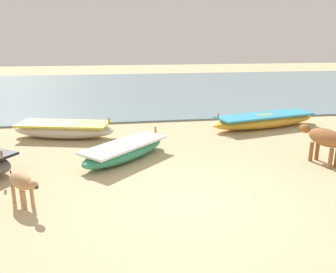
{
  "coord_description": "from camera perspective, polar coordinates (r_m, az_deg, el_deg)",
  "views": [
    {
      "loc": [
        -1.46,
        -6.41,
        3.35
      ],
      "look_at": [
        0.06,
        3.0,
        0.6
      ],
      "focal_mm": 36.07,
      "sensor_mm": 36.0,
      "label": 1
    }
  ],
  "objects": [
    {
      "name": "ground",
      "position": [
        7.38,
        3.32,
        -10.94
      ],
      "size": [
        80.0,
        80.0,
        0.0
      ],
      "primitive_type": "plane",
      "color": "tan"
    },
    {
      "name": "calf_far_tan",
      "position": [
        7.65,
        -23.46,
        -7.14
      ],
      "size": [
        0.86,
        0.93,
        0.7
      ],
      "rotation": [
        0.0,
        0.0,
        5.43
      ],
      "color": "tan",
      "rests_on": "ground"
    },
    {
      "name": "cow_second_adult_brown",
      "position": [
        10.22,
        24.87,
        -0.31
      ],
      "size": [
        0.75,
        1.53,
        1.01
      ],
      "rotation": [
        0.0,
        0.0,
        1.86
      ],
      "color": "brown",
      "rests_on": "ground"
    },
    {
      "name": "fishing_boat_3",
      "position": [
        9.81,
        -7.27,
        -2.38
      ],
      "size": [
        2.89,
        2.85,
        0.68
      ],
      "rotation": [
        0.0,
        0.0,
        0.77
      ],
      "color": "#338C66",
      "rests_on": "ground"
    },
    {
      "name": "fishing_boat_2",
      "position": [
        12.42,
        -17.19,
        1.13
      ],
      "size": [
        3.72,
        1.94,
        0.74
      ],
      "rotation": [
        0.0,
        0.0,
        6.04
      ],
      "color": "beige",
      "rests_on": "ground"
    },
    {
      "name": "sea_water",
      "position": [
        23.92,
        -5.63,
        8.08
      ],
      "size": [
        60.0,
        20.0,
        0.08
      ],
      "primitive_type": "cube",
      "color": "slate",
      "rests_on": "ground"
    },
    {
      "name": "fishing_boat_4",
      "position": [
        13.79,
        16.01,
        2.64
      ],
      "size": [
        4.72,
        2.08,
        0.73
      ],
      "rotation": [
        0.0,
        0.0,
        3.37
      ],
      "color": "gold",
      "rests_on": "ground"
    }
  ]
}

